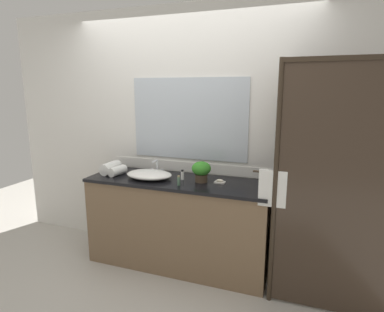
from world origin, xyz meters
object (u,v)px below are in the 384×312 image
faucet (157,169)px  soap_dish (220,181)px  amenity_bottle_body_wash (182,175)px  amenity_bottle_conditioner (179,181)px  potted_plant (201,170)px  rolled_towel_near_edge (111,168)px  rolled_towel_middle (118,171)px  sink_basin (149,174)px

faucet → soap_dish: bearing=-7.1°
amenity_bottle_body_wash → amenity_bottle_conditioner: bearing=-78.7°
potted_plant → rolled_towel_near_edge: 1.00m
faucet → rolled_towel_near_edge: 0.49m
faucet → rolled_towel_near_edge: size_ratio=0.68×
amenity_bottle_conditioner → rolled_towel_near_edge: rolled_towel_near_edge is taller
soap_dish → amenity_bottle_conditioner: size_ratio=1.06×
potted_plant → amenity_bottle_conditioner: bearing=-131.1°
potted_plant → amenity_bottle_conditioner: size_ratio=2.11×
amenity_bottle_conditioner → faucet: bearing=141.3°
amenity_bottle_conditioner → rolled_towel_near_edge: 0.85m
potted_plant → rolled_towel_middle: bearing=-175.9°
soap_dish → rolled_towel_middle: bearing=-175.2°
soap_dish → amenity_bottle_body_wash: amenity_bottle_body_wash is taller
faucet → amenity_bottle_conditioner: bearing=-38.7°
soap_dish → faucet: bearing=172.9°
amenity_bottle_body_wash → faucet: bearing=162.0°
faucet → rolled_towel_middle: size_ratio=0.84×
sink_basin → faucet: 0.17m
faucet → potted_plant: 0.54m
sink_basin → faucet: bearing=90.0°
faucet → potted_plant: (0.52, -0.11, 0.06)m
potted_plant → amenity_bottle_body_wash: (-0.20, 0.01, -0.07)m
soap_dish → amenity_bottle_body_wash: bearing=-177.1°
amenity_bottle_conditioner → rolled_towel_middle: same height
faucet → rolled_towel_near_edge: faucet is taller
rolled_towel_middle → sink_basin: bearing=0.4°
rolled_towel_near_edge → amenity_bottle_conditioner: bearing=-10.8°
soap_dish → rolled_towel_near_edge: bearing=-177.7°
faucet → soap_dish: (0.70, -0.09, -0.04)m
rolled_towel_near_edge → potted_plant: bearing=1.3°
soap_dish → amenity_bottle_body_wash: (-0.37, -0.02, 0.03)m
faucet → amenity_bottle_conditioner: (0.37, -0.29, -0.01)m
sink_basin → rolled_towel_near_edge: 0.48m
amenity_bottle_body_wash → rolled_towel_middle: (-0.69, -0.07, -0.00)m
potted_plant → amenity_bottle_body_wash: size_ratio=1.99×
amenity_bottle_body_wash → rolled_towel_near_edge: size_ratio=0.40×
potted_plant → amenity_bottle_body_wash: potted_plant is taller
faucet → soap_dish: faucet is taller
amenity_bottle_conditioner → rolled_towel_middle: 0.74m
faucet → soap_dish: 0.71m
faucet → amenity_bottle_conditioner: 0.47m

